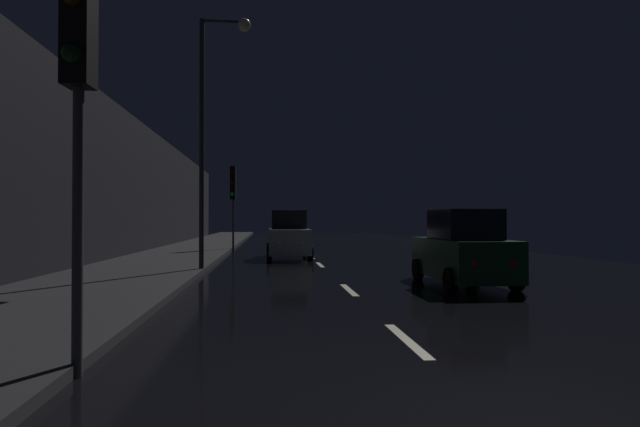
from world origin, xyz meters
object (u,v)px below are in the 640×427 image
car_parked_right_near (463,251)px  traffic_light_near_left (78,41)px  car_approaching_headlights (289,236)px  streetlamp_overhead (214,107)px  traffic_light_far_left (233,189)px

car_parked_right_near → traffic_light_near_left: bearing=135.6°
car_approaching_headlights → car_parked_right_near: bearing=22.4°
streetlamp_overhead → car_parked_right_near: streetlamp_overhead is taller
car_approaching_headlights → traffic_light_near_left: bearing=-9.6°
traffic_light_near_left → car_approaching_headlights: traffic_light_near_left is taller
traffic_light_near_left → car_parked_right_near: 10.91m
car_approaching_headlights → car_parked_right_near: (4.32, -10.50, -0.07)m
traffic_light_far_left → car_parked_right_near: (7.28, -16.26, -2.58)m
streetlamp_overhead → traffic_light_far_left: bearing=91.0°
traffic_light_far_left → streetlamp_overhead: streetlamp_overhead is taller
traffic_light_far_left → streetlamp_overhead: (0.21, -12.35, 2.01)m
traffic_light_near_left → streetlamp_overhead: size_ratio=0.60×
streetlamp_overhead → car_parked_right_near: size_ratio=2.11×
streetlamp_overhead → traffic_light_near_left: bearing=-91.5°
traffic_light_near_left → streetlamp_overhead: streetlamp_overhead is taller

